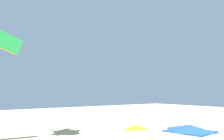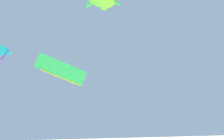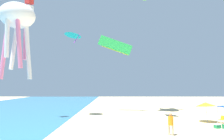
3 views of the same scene
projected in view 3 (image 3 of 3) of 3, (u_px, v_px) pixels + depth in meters
name	position (u px, v px, depth m)	size (l,w,h in m)	color
beach_umbrella	(206.00, 104.00, 24.77)	(2.33, 2.31, 2.41)	silver
folding_chair_near_cooler	(222.00, 119.00, 23.96)	(0.78, 0.81, 0.82)	black
cooler_box	(217.00, 126.00, 21.03)	(0.62, 0.73, 0.40)	#1E8C4C
person_watching_sky	(171.00, 122.00, 18.12)	(0.45, 0.45, 1.90)	#C6B28C
kite_delta_teal	(73.00, 34.00, 30.26)	(3.46, 3.46, 2.04)	teal
kite_parafoil_green	(115.00, 45.00, 35.32)	(0.75, 5.80, 3.49)	green
kite_octopus_white	(17.00, 20.00, 12.21)	(2.00, 2.00, 4.43)	white
kite_box_red	(29.00, 5.00, 27.08)	(1.05, 1.05, 1.67)	red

